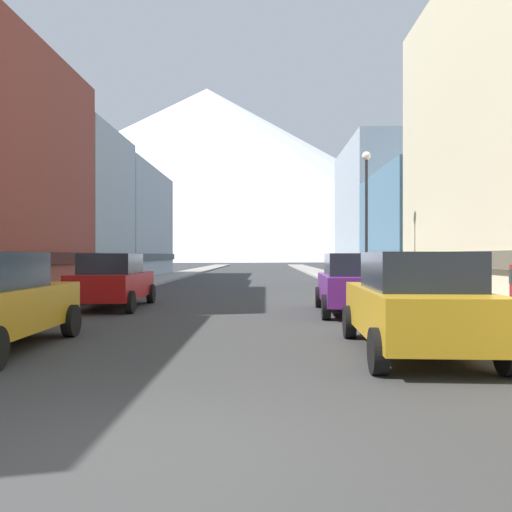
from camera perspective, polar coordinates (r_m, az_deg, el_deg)
The scene contains 12 objects.
ground_plane at distance 4.73m, azimuth -14.74°, elevation -21.29°, with size 400.00×400.00×0.00m, color #343434.
sidewalk_left at distance 39.97m, azimuth -9.65°, elevation -2.29°, with size 2.50×100.00×0.15m, color gray.
sidewalk_right at distance 39.59m, azimuth 8.43°, elevation -2.31°, with size 2.50×100.00×0.15m, color gray.
storefront_left_2 at distance 33.21m, azimuth -23.05°, elevation 4.62°, with size 9.98×8.09×9.03m.
storefront_left_3 at distance 43.48m, azimuth -17.11°, elevation 3.28°, with size 10.03×13.66×8.63m.
storefront_right_2 at distance 31.29m, azimuth 20.16°, elevation 2.63°, with size 8.12×10.25×6.49m.
storefront_right_3 at distance 42.43m, azimuth 14.80°, elevation 4.54°, with size 7.74×12.64×10.41m.
car_left_1 at distance 17.51m, azimuth -15.51°, elevation -2.63°, with size 2.19×4.46×1.78m.
car_right_0 at distance 9.43m, azimuth 17.14°, elevation -4.94°, with size 2.20×4.46×1.78m.
car_right_1 at distance 15.57m, azimuth 10.71°, elevation -2.96°, with size 2.24×4.48×1.78m.
streetlamp_right at distance 21.89m, azimuth 12.08°, elevation 6.01°, with size 0.36×0.36×5.86m.
mountain_backdrop at distance 269.24m, azimuth -5.43°, elevation 9.03°, with size 288.53×288.53×87.28m, color silver.
Camera 1 is at (1.20, -4.24, 1.72)m, focal length 36.25 mm.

